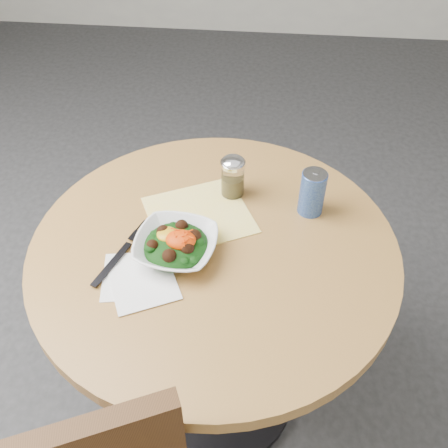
% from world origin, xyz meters
% --- Properties ---
extents(ground, '(6.00, 6.00, 0.00)m').
position_xyz_m(ground, '(0.00, 0.00, 0.00)').
color(ground, '#2A2A2C').
rests_on(ground, ground).
extents(table, '(0.90, 0.90, 0.75)m').
position_xyz_m(table, '(0.00, 0.00, 0.55)').
color(table, black).
rests_on(table, ground).
extents(cloth_napkin, '(0.33, 0.32, 0.00)m').
position_xyz_m(cloth_napkin, '(-0.05, 0.10, 0.75)').
color(cloth_napkin, yellow).
rests_on(cloth_napkin, table).
extents(paper_napkins, '(0.20, 0.20, 0.00)m').
position_xyz_m(paper_napkins, '(-0.16, -0.13, 0.75)').
color(paper_napkins, white).
rests_on(paper_napkins, table).
extents(salad_bowl, '(0.22, 0.22, 0.07)m').
position_xyz_m(salad_bowl, '(-0.08, -0.04, 0.78)').
color(salad_bowl, white).
rests_on(salad_bowl, table).
extents(fork, '(0.10, 0.23, 0.00)m').
position_xyz_m(fork, '(-0.21, -0.05, 0.76)').
color(fork, black).
rests_on(fork, table).
extents(spice_shaker, '(0.06, 0.06, 0.12)m').
position_xyz_m(spice_shaker, '(0.03, 0.19, 0.81)').
color(spice_shaker, silver).
rests_on(spice_shaker, table).
extents(beverage_can, '(0.07, 0.07, 0.13)m').
position_xyz_m(beverage_can, '(0.23, 0.14, 0.81)').
color(beverage_can, navy).
rests_on(beverage_can, table).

